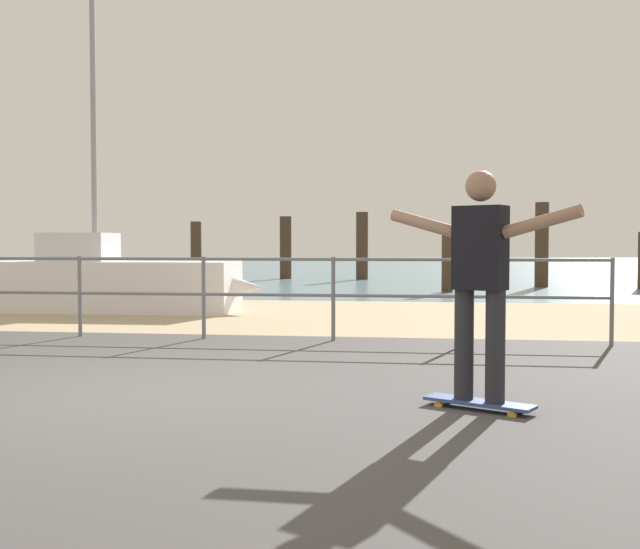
# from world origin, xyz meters

# --- Properties ---
(ground_plane) EXTENTS (24.00, 10.00, 0.04)m
(ground_plane) POSITION_xyz_m (0.00, -1.00, 0.00)
(ground_plane) COLOR #474444
(ground_plane) RESTS_ON ground
(beach_strip) EXTENTS (24.00, 6.00, 0.04)m
(beach_strip) POSITION_xyz_m (0.00, 7.00, 0.00)
(beach_strip) COLOR tan
(beach_strip) RESTS_ON ground
(sea_surface) EXTENTS (72.00, 50.00, 0.04)m
(sea_surface) POSITION_xyz_m (0.00, 35.00, 0.00)
(sea_surface) COLOR slate
(sea_surface) RESTS_ON ground
(railing_fence) EXTENTS (13.18, 0.05, 1.05)m
(railing_fence) POSITION_xyz_m (-1.89, 3.60, 0.70)
(railing_fence) COLOR slate
(railing_fence) RESTS_ON ground
(sailboat) EXTENTS (4.97, 1.48, 5.66)m
(sailboat) POSITION_xyz_m (-2.82, 7.15, 0.53)
(sailboat) COLOR silver
(sailboat) RESTS_ON ground
(skateboard) EXTENTS (0.80, 0.55, 0.08)m
(skateboard) POSITION_xyz_m (2.89, -0.11, 0.07)
(skateboard) COLOR #334C8C
(skateboard) RESTS_ON ground
(skateboarder) EXTENTS (1.32, 0.75, 1.65)m
(skateboarder) POSITION_xyz_m (2.89, -0.11, 1.02)
(skateboarder) COLOR #26262B
(skateboarder) RESTS_ON skateboard
(groyne_post_0) EXTENTS (0.35, 0.35, 1.91)m
(groyne_post_0) POSITION_xyz_m (-4.76, 17.99, 0.96)
(groyne_post_0) COLOR #422D1E
(groyne_post_0) RESTS_ON ground
(groyne_post_1) EXTENTS (0.39, 0.39, 2.13)m
(groyne_post_1) POSITION_xyz_m (-2.15, 19.70, 1.06)
(groyne_post_1) COLOR #422D1E
(groyne_post_1) RESTS_ON ground
(groyne_post_2) EXTENTS (0.40, 0.40, 2.25)m
(groyne_post_2) POSITION_xyz_m (0.45, 19.52, 1.13)
(groyne_post_2) COLOR #422D1E
(groyne_post_2) RESTS_ON ground
(groyne_post_3) EXTENTS (0.28, 0.28, 1.61)m
(groyne_post_3) POSITION_xyz_m (3.06, 13.26, 0.80)
(groyne_post_3) COLOR #422D1E
(groyne_post_3) RESTS_ON ground
(groyne_post_4) EXTENTS (0.36, 0.36, 2.33)m
(groyne_post_4) POSITION_xyz_m (5.67, 15.69, 1.17)
(groyne_post_4) COLOR #422D1E
(groyne_post_4) RESTS_ON ground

